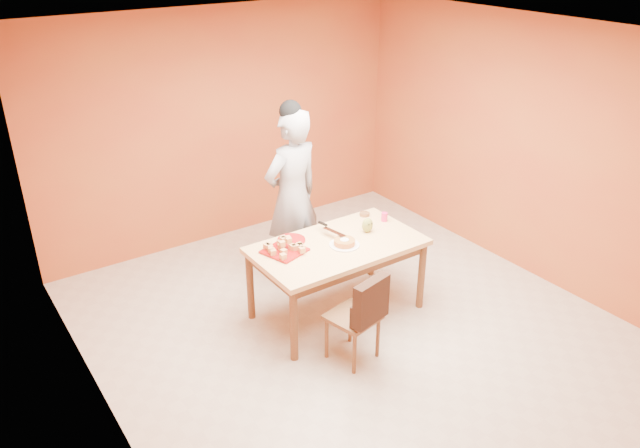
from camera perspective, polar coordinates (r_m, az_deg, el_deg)
floor at (r=6.02m, az=3.03°, el=-9.47°), size 5.00×5.00×0.00m
ceiling at (r=4.97m, az=3.78°, el=16.79°), size 5.00×5.00×0.00m
wall_back at (r=7.37m, az=-8.67°, el=8.80°), size 4.50×0.00×4.50m
wall_left at (r=4.49m, az=-20.18°, el=-4.27°), size 0.00×5.00×5.00m
wall_right at (r=6.88m, az=18.52°, el=6.50°), size 0.00×5.00×5.00m
dining_table at (r=5.90m, az=1.61°, el=-2.64°), size 1.60×0.90×0.76m
dining_chair at (r=5.40m, az=3.15°, el=-8.34°), size 0.48×0.54×0.86m
pastry_pile at (r=5.69m, az=-3.28°, el=-1.94°), size 0.30×0.30×0.10m
person at (r=6.42m, az=-2.55°, el=2.48°), size 0.74×0.55×1.87m
pastry_platter at (r=5.72m, az=-3.27°, el=-2.47°), size 0.42×0.42×0.02m
red_dinner_plate at (r=5.91m, az=-2.63°, el=-1.47°), size 0.35×0.35×0.02m
white_cake_plate at (r=5.83m, az=2.25°, el=-1.92°), size 0.30×0.30×0.01m
sponge_cake at (r=5.81m, az=2.25°, el=-1.67°), size 0.21×0.21×0.05m
cake_server at (r=5.93m, az=1.30°, el=-0.72°), size 0.10×0.27×0.01m
egg_ornament at (r=6.06m, az=4.36°, el=-0.11°), size 0.12×0.09×0.15m
magenta_glass at (r=6.31m, az=5.90°, el=0.65°), size 0.08×0.08×0.09m
checker_tin at (r=6.42m, az=4.10°, el=0.91°), size 0.11×0.11×0.03m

